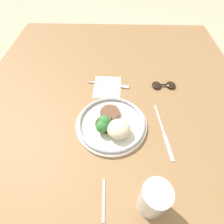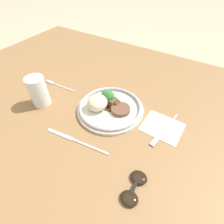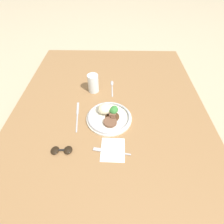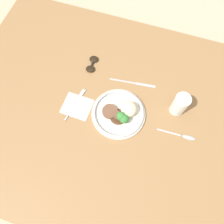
# 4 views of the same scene
# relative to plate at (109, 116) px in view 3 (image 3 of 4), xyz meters

# --- Properties ---
(ground_plane) EXTENTS (8.00, 8.00, 0.00)m
(ground_plane) POSITION_rel_plate_xyz_m (0.01, -0.00, -0.05)
(ground_plane) COLOR tan
(dining_table) EXTENTS (1.53, 1.07, 0.03)m
(dining_table) POSITION_rel_plate_xyz_m (0.01, -0.00, -0.03)
(dining_table) COLOR olive
(dining_table) RESTS_ON ground
(napkin) EXTENTS (0.13, 0.11, 0.00)m
(napkin) POSITION_rel_plate_xyz_m (-0.19, -0.03, -0.02)
(napkin) COLOR white
(napkin) RESTS_ON dining_table
(plate) EXTENTS (0.24, 0.24, 0.06)m
(plate) POSITION_rel_plate_xyz_m (0.00, 0.00, 0.00)
(plate) COLOR silver
(plate) RESTS_ON dining_table
(juice_glass) EXTENTS (0.06, 0.06, 0.11)m
(juice_glass) POSITION_rel_plate_xyz_m (0.23, 0.10, 0.03)
(juice_glass) COLOR #F4AD19
(juice_glass) RESTS_ON dining_table
(fork) EXTENTS (0.04, 0.17, 0.00)m
(fork) POSITION_rel_plate_xyz_m (-0.20, -0.00, -0.01)
(fork) COLOR #ADADB2
(fork) RESTS_ON napkin
(knife) EXTENTS (0.22, 0.04, 0.00)m
(knife) POSITION_rel_plate_xyz_m (0.02, 0.17, -0.02)
(knife) COLOR #ADADB2
(knife) RESTS_ON dining_table
(spoon) EXTENTS (0.16, 0.02, 0.01)m
(spoon) POSITION_rel_plate_xyz_m (0.29, -0.01, -0.02)
(spoon) COLOR #ADADB2
(spoon) RESTS_ON dining_table
(sunglasses) EXTENTS (0.05, 0.10, 0.01)m
(sunglasses) POSITION_rel_plate_xyz_m (-0.21, 0.20, -0.01)
(sunglasses) COLOR black
(sunglasses) RESTS_ON dining_table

